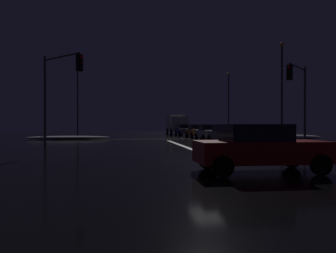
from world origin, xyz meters
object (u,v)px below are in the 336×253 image
Objects in this scene: sedan_blue at (184,130)px; traffic_signal_nw at (59,83)px; streetlamp_right_near at (282,84)px; streetlamp_left_far at (78,96)px; sedan_silver at (209,132)px; streetlamp_right_far at (229,99)px; traffic_signal_ne at (299,89)px; box_truck at (176,124)px; sedan_red_crossing at (259,148)px; sedan_orange at (196,131)px; sedan_gray at (225,134)px.

traffic_signal_nw is (-12.57, -22.23, 3.58)m from sedan_blue.
sedan_blue is at bearing 60.52° from traffic_signal_nw.
streetlamp_left_far is (-20.88, 16.00, -0.03)m from streetlamp_right_near.
streetlamp_right_far is (6.32, 13.15, 4.41)m from sedan_silver.
traffic_signal_nw is 17.17m from traffic_signal_ne.
traffic_signal_nw is at bearing -161.54° from streetlamp_right_near.
box_truck is 24.47m from streetlamp_right_near.
streetlamp_right_far is (6.46, 0.12, 4.41)m from sedan_blue.
sedan_red_crossing is 15.77m from traffic_signal_nw.
sedan_blue is (-0.32, 6.65, 0.00)m from sedan_orange.
sedan_red_crossing is 0.71× the size of traffic_signal_ne.
streetlamp_right_far reaches higher than sedan_blue.
streetlamp_right_near reaches higher than traffic_signal_ne.
sedan_gray is 21.14m from streetlamp_right_far.
traffic_signal_ne is (4.48, -29.71, 2.47)m from box_truck.
sedan_orange and sedan_red_crossing have the same top height.
sedan_silver is at bearing 155.71° from streetlamp_right_near.
streetlamp_right_near is at bearing 61.59° from sedan_red_crossing.
traffic_signal_ne is 29.38m from streetlamp_left_far.
streetlamp_right_near reaches higher than traffic_signal_nw.
streetlamp_right_near is (6.62, 3.59, 4.54)m from sedan_gray.
streetlamp_left_far reaches higher than box_truck.
sedan_gray is at bearing 12.56° from traffic_signal_nw.
box_truck is (-0.03, 20.50, 0.91)m from sedan_silver.
streetlamp_right_far is 20.88m from streetlamp_left_far.
sedan_orange is 14.15m from box_truck.
streetlamp_right_far is at bearing 85.24° from traffic_signal_ne.
sedan_orange is at bearing 105.35° from traffic_signal_ne.
traffic_signal_nw is at bearing 124.81° from sedan_red_crossing.
traffic_signal_ne is at bearing -106.31° from streetlamp_right_near.
streetlamp_right_far is (10.26, 34.97, 4.41)m from sedan_red_crossing.
sedan_gray is 0.52× the size of box_truck.
streetlamp_right_far is (1.86, 22.36, 1.03)m from traffic_signal_ne.
streetlamp_right_near is 26.31m from streetlamp_left_far.
sedan_orange is 0.47× the size of streetlamp_right_near.
sedan_orange is 0.52× the size of box_truck.
traffic_signal_nw is 29.37m from streetlamp_right_far.
streetlamp_right_far is (6.14, 6.77, 4.41)m from sedan_orange.
streetlamp_right_far reaches higher than traffic_signal_ne.
box_truck is 1.36× the size of traffic_signal_ne.
box_truck is 30.15m from traffic_signal_ne.
traffic_signal_ne is (4.76, -2.77, 3.38)m from sedan_gray.
sedan_red_crossing is 0.47× the size of streetlamp_left_far.
sedan_gray and sedan_red_crossing have the same top height.
streetlamp_left_far is at bearing 130.39° from traffic_signal_ne.
sedan_orange is at bearing -87.24° from sedan_blue.
streetlamp_right_near is at bearing -24.29° from sedan_silver.
sedan_silver is 10.78m from traffic_signal_ne.
box_truck reaches higher than sedan_silver.
sedan_orange is at bearing 81.69° from sedan_red_crossing.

